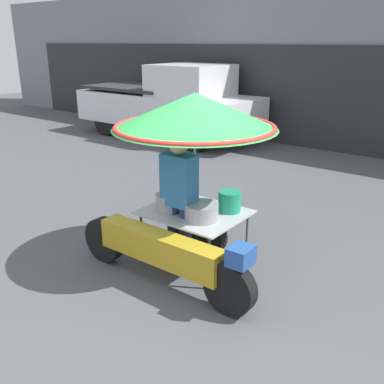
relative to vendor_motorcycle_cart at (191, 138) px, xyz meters
The scene contains 4 objects.
ground_plane 1.67m from the vendor_motorcycle_cart, 54.04° to the right, with size 36.00×36.00×0.00m, color #4C4F54.
vendor_motorcycle_cart is the anchor object (origin of this frame).
vendor_person 0.67m from the vendor_motorcycle_cart, 127.13° to the right, with size 0.38×0.22×1.55m.
pickup_truck 6.99m from the vendor_motorcycle_cart, 131.79° to the left, with size 5.11×1.85×1.94m.
Camera 1 is at (2.30, -3.00, 2.50)m, focal length 40.00 mm.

